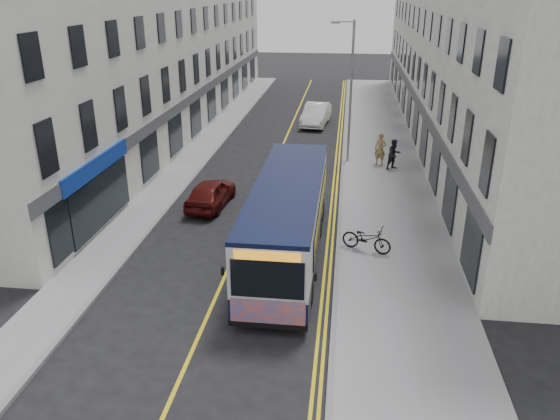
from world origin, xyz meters
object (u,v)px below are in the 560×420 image
(bicycle, at_px, (367,238))
(pedestrian_near, at_px, (380,149))
(pedestrian_far, at_px, (394,154))
(city_bus, at_px, (288,217))
(streetlamp, at_px, (350,88))
(car_maroon, at_px, (211,193))
(car_white, at_px, (316,114))

(bicycle, bearing_deg, pedestrian_near, 16.11)
(pedestrian_far, bearing_deg, city_bus, -146.92)
(city_bus, height_order, pedestrian_far, city_bus)
(streetlamp, relative_size, car_maroon, 2.06)
(pedestrian_near, bearing_deg, bicycle, -71.85)
(car_maroon, bearing_deg, streetlamp, -123.95)
(car_white, distance_m, car_maroon, 17.30)
(bicycle, relative_size, car_white, 0.41)
(streetlamp, distance_m, car_white, 10.09)
(car_white, height_order, car_maroon, car_white)
(car_maroon, bearing_deg, city_bus, 136.34)
(bicycle, distance_m, pedestrian_near, 11.27)
(car_white, relative_size, car_maroon, 1.23)
(city_bus, height_order, car_white, city_bus)
(pedestrian_near, bearing_deg, car_white, 136.93)
(city_bus, relative_size, car_maroon, 2.70)
(pedestrian_near, relative_size, pedestrian_far, 1.10)
(pedestrian_far, relative_size, car_maroon, 0.44)
(bicycle, height_order, pedestrian_far, pedestrian_far)
(streetlamp, bearing_deg, city_bus, -99.58)
(pedestrian_near, height_order, car_white, pedestrian_near)
(streetlamp, relative_size, pedestrian_near, 4.29)
(bicycle, relative_size, pedestrian_far, 1.17)
(pedestrian_near, bearing_deg, pedestrian_far, -18.68)
(car_white, bearing_deg, bicycle, -75.39)
(pedestrian_near, xyz_separation_m, car_white, (-4.27, 9.73, -0.27))
(streetlamp, relative_size, car_white, 1.67)
(city_bus, relative_size, pedestrian_far, 6.20)
(car_maroon, bearing_deg, pedestrian_near, -133.85)
(car_white, bearing_deg, pedestrian_far, -58.54)
(pedestrian_near, bearing_deg, city_bus, -85.43)
(car_white, bearing_deg, pedestrian_near, -60.58)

